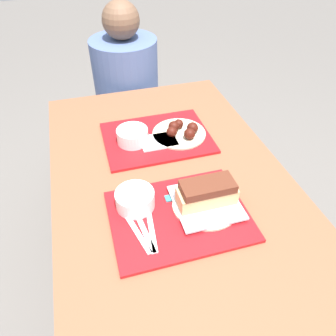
{
  "coord_description": "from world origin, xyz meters",
  "views": [
    {
      "loc": [
        -0.26,
        -0.83,
        1.55
      ],
      "look_at": [
        -0.01,
        0.02,
        0.78
      ],
      "focal_mm": 35.0,
      "sensor_mm": 36.0,
      "label": 1
    }
  ],
  "objects_px": {
    "bowl_coleslaw_near": "(135,199)",
    "brisket_sandwich_plate": "(207,197)",
    "person_seated_across": "(125,77)",
    "tray_far": "(157,138)",
    "bowl_coleslaw_far": "(132,135)",
    "tray_near": "(179,216)",
    "wings_plate_far": "(181,131)"
  },
  "relations": [
    {
      "from": "tray_far",
      "to": "bowl_coleslaw_near",
      "type": "bearing_deg",
      "value": -114.87
    },
    {
      "from": "tray_near",
      "to": "brisket_sandwich_plate",
      "type": "xyz_separation_m",
      "value": [
        0.1,
        0.02,
        0.04
      ]
    },
    {
      "from": "tray_far",
      "to": "bowl_coleslaw_near",
      "type": "xyz_separation_m",
      "value": [
        -0.17,
        -0.36,
        0.04
      ]
    },
    {
      "from": "wings_plate_far",
      "to": "bowl_coleslaw_near",
      "type": "bearing_deg",
      "value": -127.66
    },
    {
      "from": "bowl_coleslaw_far",
      "to": "person_seated_across",
      "type": "bearing_deg",
      "value": 82.43
    },
    {
      "from": "wings_plate_far",
      "to": "person_seated_across",
      "type": "relative_size",
      "value": 0.33
    },
    {
      "from": "brisket_sandwich_plate",
      "to": "person_seated_across",
      "type": "height_order",
      "value": "person_seated_across"
    },
    {
      "from": "tray_near",
      "to": "person_seated_across",
      "type": "distance_m",
      "value": 1.11
    },
    {
      "from": "tray_far",
      "to": "bowl_coleslaw_near",
      "type": "relative_size",
      "value": 3.45
    },
    {
      "from": "tray_near",
      "to": "person_seated_across",
      "type": "bearing_deg",
      "value": 88.6
    },
    {
      "from": "bowl_coleslaw_near",
      "to": "brisket_sandwich_plate",
      "type": "relative_size",
      "value": 0.57
    },
    {
      "from": "bowl_coleslaw_far",
      "to": "wings_plate_far",
      "type": "height_order",
      "value": "bowl_coleslaw_far"
    },
    {
      "from": "tray_near",
      "to": "brisket_sandwich_plate",
      "type": "height_order",
      "value": "brisket_sandwich_plate"
    },
    {
      "from": "tray_far",
      "to": "tray_near",
      "type": "bearing_deg",
      "value": -95.29
    },
    {
      "from": "tray_far",
      "to": "person_seated_across",
      "type": "distance_m",
      "value": 0.67
    },
    {
      "from": "tray_near",
      "to": "tray_far",
      "type": "xyz_separation_m",
      "value": [
        0.04,
        0.43,
        0.0
      ]
    },
    {
      "from": "bowl_coleslaw_near",
      "to": "person_seated_across",
      "type": "relative_size",
      "value": 0.18
    },
    {
      "from": "tray_near",
      "to": "wings_plate_far",
      "type": "bearing_deg",
      "value": 71.67
    },
    {
      "from": "person_seated_across",
      "to": "bowl_coleslaw_near",
      "type": "bearing_deg",
      "value": -98.42
    },
    {
      "from": "tray_near",
      "to": "bowl_coleslaw_near",
      "type": "distance_m",
      "value": 0.15
    },
    {
      "from": "tray_near",
      "to": "bowl_coleslaw_far",
      "type": "height_order",
      "value": "bowl_coleslaw_far"
    },
    {
      "from": "bowl_coleslaw_far",
      "to": "bowl_coleslaw_near",
      "type": "bearing_deg",
      "value": -100.06
    },
    {
      "from": "tray_far",
      "to": "bowl_coleslaw_near",
      "type": "height_order",
      "value": "bowl_coleslaw_near"
    },
    {
      "from": "brisket_sandwich_plate",
      "to": "bowl_coleslaw_far",
      "type": "xyz_separation_m",
      "value": [
        -0.16,
        0.41,
        -0.01
      ]
    },
    {
      "from": "wings_plate_far",
      "to": "brisket_sandwich_plate",
      "type": "bearing_deg",
      "value": -95.95
    },
    {
      "from": "brisket_sandwich_plate",
      "to": "person_seated_across",
      "type": "bearing_deg",
      "value": 93.66
    },
    {
      "from": "brisket_sandwich_plate",
      "to": "bowl_coleslaw_far",
      "type": "relative_size",
      "value": 1.76
    },
    {
      "from": "tray_far",
      "to": "bowl_coleslaw_near",
      "type": "distance_m",
      "value": 0.4
    },
    {
      "from": "bowl_coleslaw_near",
      "to": "tray_far",
      "type": "bearing_deg",
      "value": 65.13
    },
    {
      "from": "bowl_coleslaw_near",
      "to": "person_seated_across",
      "type": "distance_m",
      "value": 1.04
    },
    {
      "from": "bowl_coleslaw_near",
      "to": "brisket_sandwich_plate",
      "type": "bearing_deg",
      "value": -15.45
    },
    {
      "from": "bowl_coleslaw_far",
      "to": "person_seated_across",
      "type": "distance_m",
      "value": 0.69
    }
  ]
}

